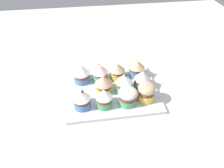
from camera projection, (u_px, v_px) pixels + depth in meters
ground_plane at (112, 96)px, 77.79cm from camera, size 180.00×180.00×3.00cm
baking_tray at (112, 91)px, 76.43cm from camera, size 33.11×26.11×1.20cm
cupcake_0 at (82, 99)px, 67.46cm from camera, size 5.91×5.91×7.36cm
cupcake_1 at (104, 98)px, 67.86cm from camera, size 5.57×5.57×7.02cm
cupcake_2 at (128, 96)px, 68.85cm from camera, size 6.38×6.38×6.75cm
cupcake_3 at (146, 92)px, 70.00cm from camera, size 5.92×5.92×7.30cm
cupcake_4 at (103, 83)px, 73.46cm from camera, size 6.39×6.39×7.23cm
cupcake_5 at (124, 83)px, 73.60cm from camera, size 6.05×6.05×7.67cm
cupcake_6 at (142, 79)px, 75.40cm from camera, size 5.93×5.93×7.36cm
cupcake_7 at (81, 73)px, 77.59cm from camera, size 6.15×6.15×7.54cm
cupcake_8 at (100, 72)px, 78.28cm from camera, size 6.09×6.09×7.38cm
cupcake_9 at (117, 71)px, 79.21cm from camera, size 6.04×6.04×6.91cm
cupcake_10 at (137, 68)px, 80.61cm from camera, size 6.07×6.07×7.28cm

